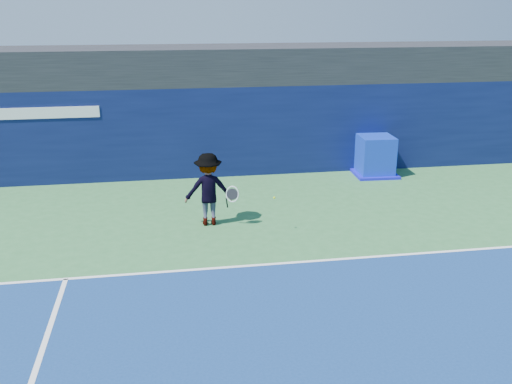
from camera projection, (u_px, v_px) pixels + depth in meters
The scene contains 7 objects.
ground at pixel (334, 335), 10.07m from camera, with size 80.00×80.00×0.00m, color #316D38.
baseline at pixel (295, 262), 12.87m from camera, with size 24.00×0.10×0.01m, color white.
stadium_band at pixel (241, 64), 19.72m from camera, with size 36.00×3.00×1.20m, color black.
back_wall_assembly at pixel (246, 129), 19.43m from camera, with size 36.00×1.03×3.00m.
equipment_cart at pixel (375, 157), 19.37m from camera, with size 1.46×1.46×1.34m.
tennis_player at pixel (209, 189), 14.87m from camera, with size 1.40×0.77×1.93m.
tennis_ball at pixel (274, 198), 14.29m from camera, with size 0.06×0.06×0.06m.
Camera 1 is at (-2.80, -8.43, 5.55)m, focal length 40.00 mm.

